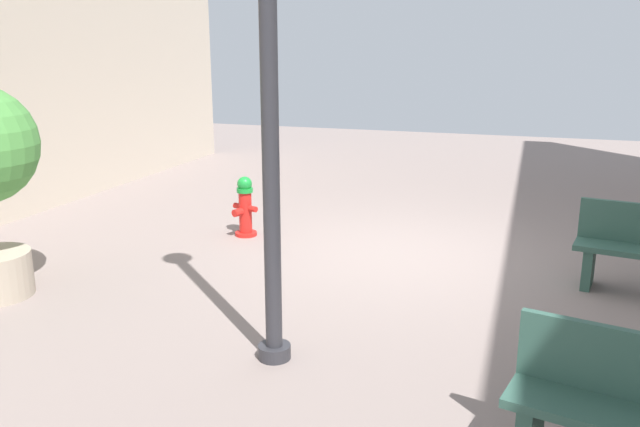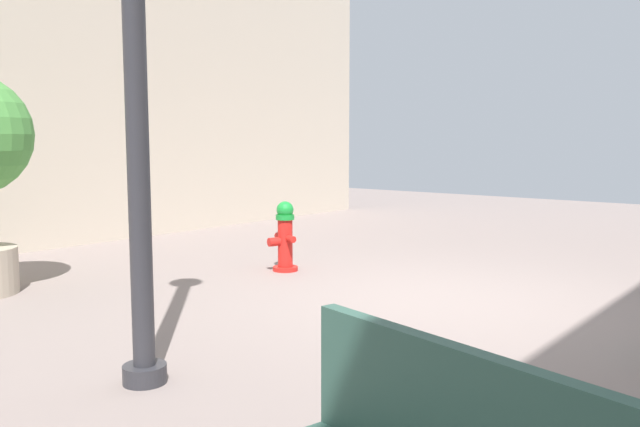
# 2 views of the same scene
# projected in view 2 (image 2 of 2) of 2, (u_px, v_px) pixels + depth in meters

# --- Properties ---
(ground_plane) EXTENTS (23.40, 23.40, 0.00)m
(ground_plane) POSITION_uv_depth(u_px,v_px,m) (446.00, 303.00, 6.25)
(ground_plane) COLOR gray
(fire_hydrant) EXTENTS (0.40, 0.37, 0.84)m
(fire_hydrant) POSITION_uv_depth(u_px,v_px,m) (285.00, 236.00, 7.75)
(fire_hydrant) COLOR red
(fire_hydrant) RESTS_ON ground_plane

